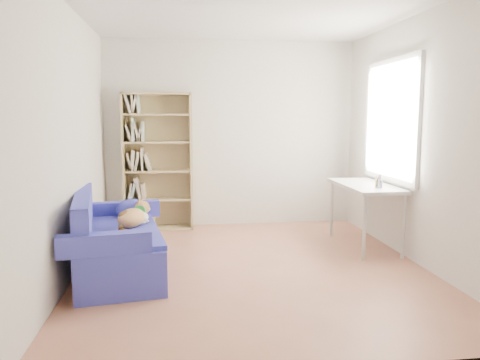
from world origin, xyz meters
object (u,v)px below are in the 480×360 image
(bookshelf, at_px, (158,167))
(desk, at_px, (365,190))
(sofa, at_px, (115,242))
(pen_cup, at_px, (379,183))

(bookshelf, distance_m, desk, 2.76)
(sofa, relative_size, desk, 1.46)
(bookshelf, relative_size, desk, 1.56)
(sofa, bearing_deg, pen_cup, -3.21)
(bookshelf, height_order, desk, bookshelf)
(pen_cup, bearing_deg, desk, 95.51)
(sofa, distance_m, bookshelf, 1.93)
(sofa, height_order, pen_cup, pen_cup)
(sofa, height_order, desk, sofa)
(bookshelf, bearing_deg, sofa, -101.06)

